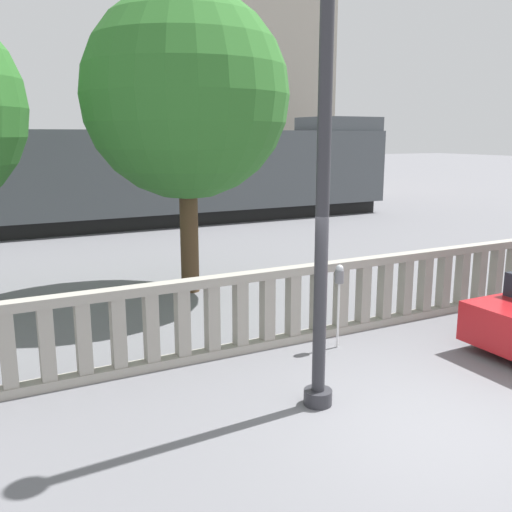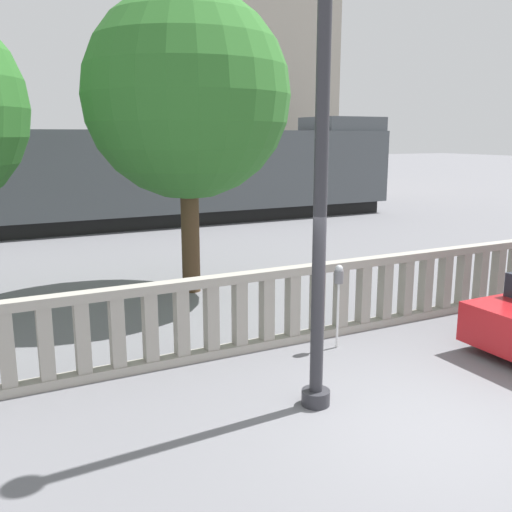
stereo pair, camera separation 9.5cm
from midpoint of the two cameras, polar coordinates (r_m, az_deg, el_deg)
The scene contains 7 objects.
ground_plane at distance 7.53m, azimuth 16.87°, elevation -16.03°, with size 160.00×160.00×0.00m, color slate.
balustrade at distance 9.69m, azimuth 3.43°, elevation -4.91°, with size 12.84×0.24×1.32m.
lamppost at distance 6.99m, azimuth 6.44°, elevation 11.83°, with size 0.39×0.39×6.31m.
parking_meter at distance 9.41m, azimuth 8.03°, elevation -2.66°, with size 0.15×0.15×1.42m.
train_near at distance 22.19m, azimuth -17.89°, elevation 7.40°, with size 27.02×3.05×4.26m.
building_block at distance 35.68m, azimuth -2.65°, elevation 17.27°, with size 8.62×9.47×13.52m.
tree_right at distance 12.64m, azimuth -7.25°, elevation 15.60°, with size 4.41×4.41×6.51m.
Camera 1 is at (-4.85, -4.62, 3.48)m, focal length 40.00 mm.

